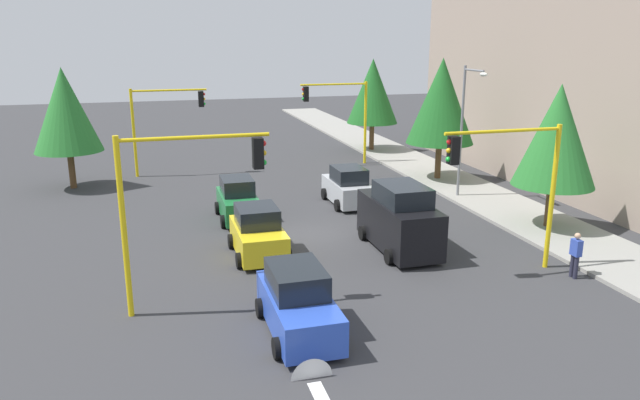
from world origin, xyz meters
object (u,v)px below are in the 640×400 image
object	(u,v)px
traffic_signal_far_right	(164,114)
traffic_signal_near_right	(183,187)
traffic_signal_near_left	(511,171)
street_lamp_curbside	(466,118)
pedestrian_crossing	(576,254)
tree_opposite_side	(65,110)
car_blue	(298,303)
car_silver	(348,187)
tree_roadside_far	(373,91)
traffic_signal_far_left	(340,107)
car_green	(238,201)
car_yellow	(258,234)
tree_roadside_near	(557,136)
tree_roadside_mid	(441,101)
delivery_van_black	(399,219)

from	to	relation	value
traffic_signal_far_right	traffic_signal_near_right	world-z (taller)	traffic_signal_near_right
traffic_signal_near_left	traffic_signal_near_right	bearing A→B (deg)	-90.00
street_lamp_curbside	pedestrian_crossing	bearing A→B (deg)	-7.23
traffic_signal_far_right	tree_opposite_side	size ratio (longest dim) A/B	0.79
car_blue	car_silver	size ratio (longest dim) A/B	1.10
tree_opposite_side	tree_roadside_far	bearing A→B (deg)	106.31
traffic_signal_near_left	pedestrian_crossing	size ratio (longest dim) A/B	3.19
street_lamp_curbside	traffic_signal_near_right	bearing A→B (deg)	-57.17
traffic_signal_far_left	tree_roadside_far	size ratio (longest dim) A/B	0.81
tree_opposite_side	car_green	xyz separation A→B (m)	(8.65, 8.24, -3.56)
car_green	car_yellow	size ratio (longest dim) A/B	1.02
traffic_signal_near_right	traffic_signal_far_left	size ratio (longest dim) A/B	1.02
traffic_signal_near_left	traffic_signal_far_left	world-z (taller)	traffic_signal_far_left
pedestrian_crossing	traffic_signal_near_right	bearing A→B (deg)	-94.95
street_lamp_curbside	car_blue	size ratio (longest dim) A/B	1.67
tree_roadside_near	car_blue	xyz separation A→B (m)	(6.43, -13.22, -3.35)
car_green	tree_roadside_far	bearing A→B (deg)	140.09
tree_opposite_side	traffic_signal_far_right	bearing A→B (deg)	110.51
car_green	pedestrian_crossing	xyz separation A→B (m)	(10.52, 10.59, 0.01)
traffic_signal_far_left	car_blue	xyz separation A→B (m)	(22.43, -8.40, -3.03)
traffic_signal_far_right	car_blue	world-z (taller)	traffic_signal_far_right
traffic_signal_near_left	tree_roadside_mid	bearing A→B (deg)	162.77
street_lamp_curbside	delivery_van_black	bearing A→B (deg)	-45.00
street_lamp_curbside	tree_roadside_mid	bearing A→B (deg)	169.67
tree_opposite_side	car_green	bearing A→B (deg)	43.61
tree_roadside_mid	pedestrian_crossing	bearing A→B (deg)	-8.13
tree_roadside_far	delivery_van_black	xyz separation A→B (m)	(20.67, -6.58, -3.21)
street_lamp_curbside	tree_roadside_near	world-z (taller)	street_lamp_curbside
street_lamp_curbside	car_silver	bearing A→B (deg)	-97.68
car_silver	traffic_signal_far_right	bearing A→B (deg)	-137.56
traffic_signal_near_left	car_yellow	distance (m)	9.83
traffic_signal_near_left	tree_roadside_far	world-z (taller)	tree_roadside_far
car_green	traffic_signal_near_left	bearing A→B (deg)	41.99
tree_roadside_near	delivery_van_black	distance (m)	8.17
traffic_signal_far_right	car_green	distance (m)	11.42
tree_opposite_side	traffic_signal_near_left	bearing A→B (deg)	42.78
delivery_van_black	traffic_signal_far_left	bearing A→B (deg)	170.62
traffic_signal_near_right	tree_roadside_near	bearing A→B (deg)	103.87
tree_roadside_mid	tree_opposite_side	distance (m)	21.38
tree_roadside_far	car_green	world-z (taller)	tree_roadside_far
traffic_signal_near_right	car_blue	xyz separation A→B (m)	(2.43, 2.98, -3.12)
traffic_signal_far_right	tree_roadside_near	world-z (taller)	tree_roadside_near
tree_opposite_side	car_silver	bearing A→B (deg)	61.77
tree_roadside_mid	tree_roadside_near	bearing A→B (deg)	2.86
delivery_van_black	tree_roadside_mid	bearing A→B (deg)	146.44
tree_roadside_far	car_yellow	xyz separation A→B (m)	(19.77, -12.21, -3.60)
delivery_van_black	tree_roadside_near	bearing A→B (deg)	95.04
car_silver	pedestrian_crossing	xyz separation A→B (m)	(11.61, 4.74, 0.01)
traffic_signal_far_right	car_green	xyz separation A→B (m)	(10.65, 2.90, -2.94)
car_blue	traffic_signal_far_right	bearing A→B (deg)	-172.55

